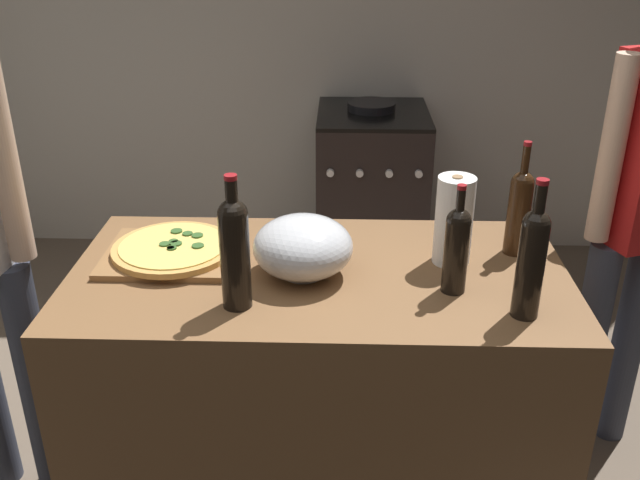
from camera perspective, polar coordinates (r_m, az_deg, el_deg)
The scene contains 13 objects.
ground_plane at distance 3.13m, azimuth -3.97°, elevation -11.20°, with size 4.66×3.34×0.02m, color #6B5B4C.
kitchen_wall_rear at distance 3.97m, azimuth -2.52°, elevation 17.39°, with size 4.66×0.10×2.60m, color #BCB7AD.
counter at distance 2.27m, azimuth -0.08°, elevation -12.67°, with size 1.42×0.74×0.91m, color brown.
cutting_board at distance 2.14m, azimuth -11.71°, elevation -1.13°, with size 0.40×0.32×0.02m, color olive.
pizza at distance 2.13m, azimuth -11.75°, elevation -0.62°, with size 0.36×0.36×0.03m.
mixing_bowl at distance 1.96m, azimuth -1.39°, elevation -0.57°, with size 0.28×0.28×0.17m.
paper_towel_roll at distance 2.05m, azimuth 10.74°, elevation 1.55°, with size 0.11×0.11×0.27m.
wine_bottle_green at distance 1.81m, azimuth 16.70°, elevation -1.40°, with size 0.07×0.07×0.37m.
wine_bottle_clear at distance 2.15m, azimuth 15.78°, elevation 2.47°, with size 0.07×0.07×0.35m.
wine_bottle_dark at distance 1.89m, azimuth 10.95°, elevation -0.50°, with size 0.07×0.07×0.31m.
wine_bottle_amber at distance 1.79m, azimuth -6.91°, elevation -0.68°, with size 0.08×0.08×0.36m.
stove at distance 3.79m, azimuth 4.12°, elevation 3.71°, with size 0.56×0.63×0.94m.
person_in_red at distance 2.53m, azimuth 24.22°, elevation 2.53°, with size 0.34×0.26×1.68m.
Camera 1 is at (0.29, -1.12, 1.85)m, focal length 39.67 mm.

